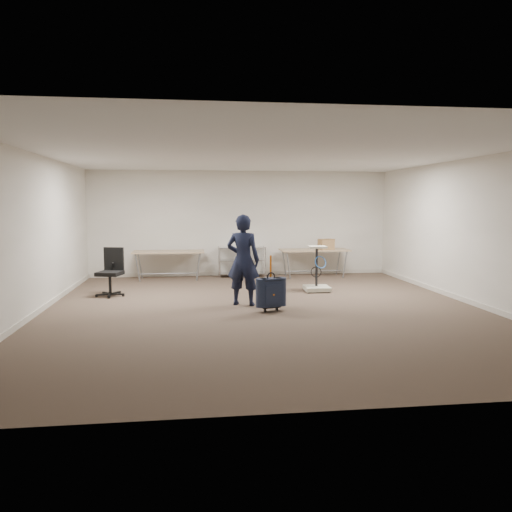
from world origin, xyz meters
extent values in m
plane|color=#3F3326|center=(0.00, 0.00, 0.00)|extent=(9.00, 9.00, 0.00)
plane|color=beige|center=(0.00, 4.50, 1.40)|extent=(8.00, 0.00, 8.00)
plane|color=beige|center=(0.00, -4.50, 1.40)|extent=(8.00, 0.00, 8.00)
plane|color=beige|center=(-4.00, 0.00, 1.40)|extent=(0.00, 9.00, 9.00)
plane|color=beige|center=(4.00, 0.00, 1.40)|extent=(0.00, 9.00, 9.00)
plane|color=silver|center=(0.00, 0.00, 2.80)|extent=(8.00, 8.00, 0.00)
cube|color=beige|center=(0.00, 4.49, 0.05)|extent=(8.00, 0.02, 0.10)
cube|color=beige|center=(-3.99, 0.00, 0.05)|extent=(0.02, 9.00, 0.10)
cube|color=beige|center=(3.99, 0.00, 0.05)|extent=(0.02, 9.00, 0.10)
cube|color=tan|center=(-1.90, 3.95, 0.71)|extent=(1.80, 0.75, 0.03)
cylinder|color=gray|center=(-1.90, 3.95, 0.15)|extent=(1.50, 0.02, 0.02)
cylinder|color=gray|center=(-2.65, 3.65, 0.35)|extent=(0.13, 0.04, 0.69)
cylinder|color=gray|center=(-1.15, 3.65, 0.35)|extent=(0.13, 0.04, 0.69)
cylinder|color=gray|center=(-2.65, 4.25, 0.35)|extent=(0.13, 0.04, 0.69)
cylinder|color=gray|center=(-1.15, 4.25, 0.35)|extent=(0.13, 0.04, 0.69)
cube|color=tan|center=(1.90, 3.95, 0.71)|extent=(1.80, 0.75, 0.03)
cylinder|color=gray|center=(1.90, 3.95, 0.15)|extent=(1.50, 0.02, 0.02)
cylinder|color=gray|center=(1.15, 3.65, 0.35)|extent=(0.13, 0.04, 0.69)
cylinder|color=gray|center=(2.65, 3.65, 0.35)|extent=(0.13, 0.04, 0.69)
cylinder|color=gray|center=(1.15, 4.25, 0.35)|extent=(0.13, 0.04, 0.69)
cylinder|color=gray|center=(2.65, 4.25, 0.35)|extent=(0.13, 0.04, 0.69)
cylinder|color=silver|center=(-0.60, 3.98, 0.40)|extent=(0.02, 0.02, 0.80)
cylinder|color=silver|center=(0.60, 3.98, 0.40)|extent=(0.02, 0.02, 0.80)
cylinder|color=silver|center=(-0.60, 4.42, 0.40)|extent=(0.02, 0.02, 0.80)
cylinder|color=silver|center=(0.60, 4.42, 0.40)|extent=(0.02, 0.02, 0.80)
cube|color=silver|center=(0.00, 4.20, 0.10)|extent=(1.20, 0.45, 0.02)
cube|color=silver|center=(0.00, 4.20, 0.45)|extent=(1.20, 0.45, 0.02)
cube|color=silver|center=(0.00, 4.20, 0.78)|extent=(1.20, 0.45, 0.01)
imported|color=black|center=(-0.34, 0.48, 0.87)|extent=(0.73, 0.60, 1.73)
cube|color=black|center=(0.09, -0.16, 0.35)|extent=(0.41, 0.30, 0.51)
cube|color=black|center=(0.09, -0.14, 0.08)|extent=(0.36, 0.23, 0.03)
cylinder|color=black|center=(-0.02, -0.19, 0.03)|extent=(0.04, 0.07, 0.07)
cylinder|color=black|center=(0.21, -0.13, 0.03)|extent=(0.04, 0.07, 0.07)
torus|color=black|center=(0.09, -0.16, 0.63)|extent=(0.16, 0.06, 0.16)
cube|color=orange|center=(0.09, -0.14, 0.82)|extent=(0.03, 0.01, 0.39)
cylinder|color=black|center=(-3.02, 1.77, 0.05)|extent=(0.61, 0.61, 0.09)
cylinder|color=black|center=(-3.02, 1.77, 0.25)|extent=(0.06, 0.06, 0.41)
cube|color=black|center=(-3.02, 1.77, 0.48)|extent=(0.58, 0.58, 0.08)
cube|color=black|center=(-2.96, 1.99, 0.76)|extent=(0.43, 0.17, 0.49)
cube|color=beige|center=(1.43, 1.78, 0.07)|extent=(0.57, 0.57, 0.09)
cylinder|color=black|center=(1.21, 1.56, 0.02)|extent=(0.07, 0.07, 0.04)
cylinder|color=black|center=(1.43, 1.83, 0.55)|extent=(0.05, 0.05, 0.88)
cube|color=beige|center=(1.43, 1.78, 0.98)|extent=(0.40, 0.34, 0.04)
torus|color=blue|center=(1.48, 1.69, 0.66)|extent=(0.28, 0.12, 0.27)
cube|color=#A5804C|center=(2.19, 3.85, 0.87)|extent=(0.42, 0.35, 0.28)
camera|label=1|loc=(-1.29, -8.86, 1.93)|focal=35.00mm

